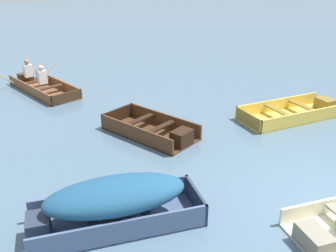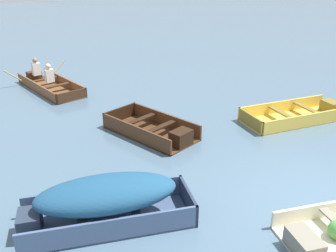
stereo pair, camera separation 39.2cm
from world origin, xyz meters
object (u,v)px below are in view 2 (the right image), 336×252
skiff_dark_varnish_near_moored (154,130)px  skiff_slate_blue_far_moored (105,199)px  skiff_yellow_mid_moored (298,115)px  rowboat_wooden_brown_with_crew (48,83)px

skiff_dark_varnish_near_moored → skiff_slate_blue_far_moored: skiff_slate_blue_far_moored is taller
skiff_yellow_mid_moored → rowboat_wooden_brown_with_crew: rowboat_wooden_brown_with_crew is taller
skiff_yellow_mid_moored → skiff_slate_blue_far_moored: bearing=-172.7°
skiff_slate_blue_far_moored → rowboat_wooden_brown_with_crew: 7.96m
skiff_yellow_mid_moored → rowboat_wooden_brown_with_crew: bearing=123.4°
skiff_dark_varnish_near_moored → rowboat_wooden_brown_with_crew: size_ratio=0.80×
skiff_slate_blue_far_moored → rowboat_wooden_brown_with_crew: rowboat_wooden_brown_with_crew is taller
skiff_dark_varnish_near_moored → skiff_slate_blue_far_moored: size_ratio=0.86×
skiff_slate_blue_far_moored → skiff_dark_varnish_near_moored: bearing=42.0°
skiff_dark_varnish_near_moored → skiff_yellow_mid_moored: skiff_dark_varnish_near_moored is taller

